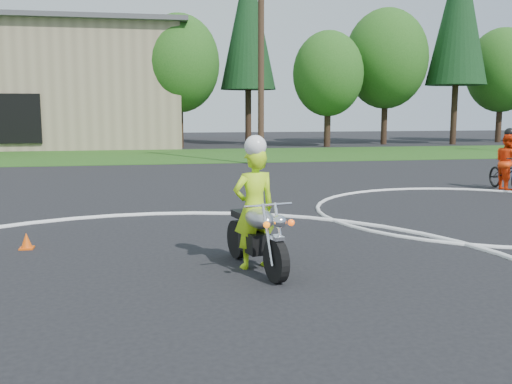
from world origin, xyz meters
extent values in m
cube|color=#1E4714|center=(0.00, 27.00, 0.01)|extent=(120.00, 10.00, 0.02)
torus|color=silver|center=(0.00, 3.00, 0.01)|extent=(12.12, 12.12, 0.12)
torus|color=silver|center=(8.00, 8.00, 0.01)|extent=(8.10, 8.10, 0.10)
cylinder|color=black|center=(1.73, 3.13, 0.33)|extent=(0.28, 0.67, 0.66)
cylinder|color=black|center=(1.38, 4.62, 0.33)|extent=(0.28, 0.67, 0.66)
cube|color=black|center=(1.54, 3.93, 0.44)|extent=(0.44, 0.66, 0.33)
ellipsoid|color=#A0A1A5|center=(1.59, 3.71, 0.85)|extent=(0.54, 0.77, 0.31)
cube|color=black|center=(1.47, 4.25, 0.81)|extent=(0.43, 0.70, 0.11)
cylinder|color=silver|center=(1.61, 3.19, 0.71)|extent=(0.14, 0.39, 0.88)
cylinder|color=white|center=(1.81, 3.24, 0.71)|extent=(0.14, 0.39, 0.88)
cube|color=white|center=(1.74, 3.11, 0.68)|extent=(0.20, 0.27, 0.05)
cylinder|color=white|center=(1.67, 3.39, 1.12)|extent=(0.75, 0.21, 0.04)
sphere|color=silver|center=(1.76, 3.02, 0.93)|extent=(0.20, 0.20, 0.20)
sphere|color=orange|center=(1.56, 3.00, 0.90)|extent=(0.10, 0.10, 0.10)
sphere|color=#FF510C|center=(1.94, 3.09, 0.90)|extent=(0.10, 0.10, 0.10)
cylinder|color=white|center=(1.62, 4.39, 0.33)|extent=(0.28, 0.87, 0.09)
imported|color=#B5EE19|center=(1.56, 3.97, 0.97)|extent=(0.79, 0.61, 1.94)
sphere|color=white|center=(1.57, 3.92, 1.96)|extent=(0.35, 0.35, 0.35)
imported|color=black|center=(11.06, 11.35, 0.54)|extent=(0.86, 2.09, 1.07)
imported|color=#FF3D0D|center=(11.06, 11.35, 0.89)|extent=(0.74, 0.92, 1.79)
sphere|color=black|center=(11.06, 11.35, 1.81)|extent=(0.31, 0.31, 0.31)
cone|color=#F1550C|center=(-2.32, 5.96, 0.15)|extent=(0.22, 0.22, 0.30)
cube|color=#F1550C|center=(-2.32, 5.96, 0.01)|extent=(0.24, 0.24, 0.03)
cube|color=black|center=(-8.00, 31.90, 2.00)|extent=(3.00, 0.16, 3.00)
cylinder|color=#382619|center=(2.00, 34.00, 1.62)|extent=(0.44, 0.44, 3.24)
ellipsoid|color=#1E5116|center=(2.00, 34.00, 5.58)|extent=(5.40, 5.40, 6.48)
cylinder|color=#382619|center=(7.00, 36.00, 1.98)|extent=(0.44, 0.44, 3.96)
cone|color=black|center=(7.00, 36.00, 8.63)|extent=(3.96, 3.96, 9.35)
cylinder|color=#382619|center=(12.00, 33.00, 1.44)|extent=(0.44, 0.44, 2.88)
ellipsoid|color=#1E5116|center=(12.00, 33.00, 4.96)|extent=(4.80, 4.80, 5.76)
cylinder|color=#382619|center=(17.00, 35.00, 1.80)|extent=(0.44, 0.44, 3.60)
ellipsoid|color=#1E5116|center=(17.00, 35.00, 6.20)|extent=(6.00, 6.00, 7.20)
cylinder|color=#382619|center=(22.00, 34.00, 2.16)|extent=(0.44, 0.44, 4.32)
cone|color=black|center=(22.00, 34.00, 9.42)|extent=(4.32, 4.32, 10.20)
cylinder|color=#382619|center=(27.00, 36.00, 1.62)|extent=(0.44, 0.44, 3.24)
ellipsoid|color=#1E5116|center=(27.00, 36.00, 5.58)|extent=(5.40, 5.40, 6.48)
cylinder|color=#382619|center=(-2.00, 35.00, 1.44)|extent=(0.44, 0.44, 2.88)
ellipsoid|color=#1E5116|center=(-2.00, 35.00, 4.96)|extent=(4.80, 4.80, 5.76)
cylinder|color=#473321|center=(5.00, 21.00, 5.00)|extent=(0.28, 0.28, 10.00)
camera|label=1|loc=(-0.06, -4.82, 2.52)|focal=40.00mm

